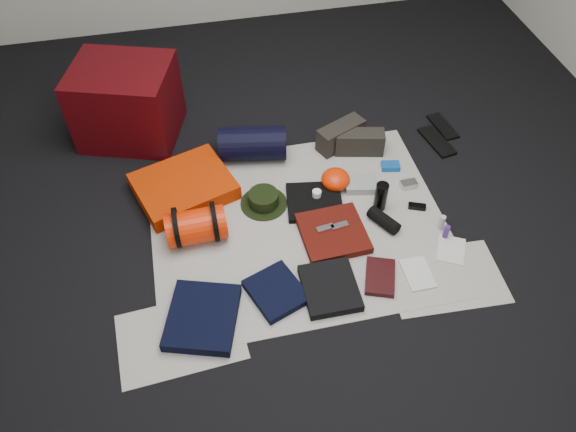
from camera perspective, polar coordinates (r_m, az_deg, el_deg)
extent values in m
cube|color=black|center=(3.10, 1.11, -1.11)|extent=(4.50, 4.50, 0.02)
cube|color=beige|center=(3.09, 1.11, -0.95)|extent=(1.60, 1.30, 0.01)
cube|color=beige|center=(2.75, -10.86, -11.95)|extent=(0.61, 0.44, 0.00)
cube|color=beige|center=(2.99, 15.66, -6.04)|extent=(0.60, 0.43, 0.00)
cube|color=#440408|center=(3.64, -16.08, 11.02)|extent=(0.70, 0.64, 0.48)
cube|color=#C82E02|center=(3.28, -10.52, 2.98)|extent=(0.63, 0.57, 0.10)
cylinder|color=red|center=(3.00, -9.32, -1.06)|extent=(0.32, 0.20, 0.19)
cylinder|color=black|center=(2.99, -11.24, -1.18)|extent=(0.02, 0.22, 0.22)
cylinder|color=black|center=(2.99, -7.46, -0.56)|extent=(0.03, 0.22, 0.22)
cylinder|color=black|center=(3.41, -3.63, 7.35)|extent=(0.43, 0.27, 0.21)
cylinder|color=black|center=(3.19, -2.47, 1.29)|extent=(0.30, 0.30, 0.01)
cylinder|color=black|center=(3.16, -2.50, 1.80)|extent=(0.17, 0.17, 0.08)
cube|color=#28251F|center=(3.52, 5.36, 8.17)|extent=(0.33, 0.23, 0.15)
cube|color=#28251F|center=(3.49, 7.27, 7.46)|extent=(0.31, 0.17, 0.15)
cube|color=black|center=(3.70, 14.88, 7.35)|extent=(0.16, 0.31, 0.02)
cube|color=black|center=(3.82, 15.45, 8.77)|extent=(0.13, 0.27, 0.01)
cube|color=black|center=(2.74, -8.68, -10.13)|extent=(0.42, 0.45, 0.06)
cube|color=black|center=(2.80, -1.20, -7.68)|extent=(0.32, 0.34, 0.04)
cube|color=black|center=(2.82, 4.28, -7.30)|extent=(0.27, 0.31, 0.05)
cube|color=black|center=(3.19, 2.70, 1.46)|extent=(0.35, 0.33, 0.03)
cube|color=#4B0E08|center=(3.03, 4.60, -1.75)|extent=(0.35, 0.35, 0.05)
ellipsoid|color=red|center=(3.26, 4.85, 3.73)|extent=(0.21, 0.21, 0.11)
cube|color=gray|center=(3.30, 7.41, 3.24)|extent=(0.20, 0.17, 0.05)
cylinder|color=black|center=(3.15, 9.42, 1.98)|extent=(0.08, 0.08, 0.18)
cylinder|color=black|center=(3.11, 9.69, -0.43)|extent=(0.16, 0.20, 0.07)
cube|color=#B2B2B7|center=(3.35, 12.16, 3.16)|extent=(0.10, 0.06, 0.04)
cube|color=#104C9C|center=(3.44, 10.37, 5.01)|extent=(0.12, 0.09, 0.03)
cylinder|color=#422373|center=(3.12, 15.77, -1.58)|extent=(0.04, 0.04, 0.09)
cylinder|color=#A9AEA9|center=(3.15, 15.33, -0.65)|extent=(0.04, 0.04, 0.09)
cube|color=black|center=(2.89, 9.34, -6.12)|extent=(0.21, 0.26, 0.03)
cube|color=beige|center=(2.96, 13.04, -5.72)|extent=(0.14, 0.20, 0.01)
cube|color=beige|center=(3.10, 16.24, -3.30)|extent=(0.21, 0.22, 0.01)
cube|color=black|center=(3.25, 12.97, 0.95)|extent=(0.11, 0.07, 0.02)
cube|color=#B2B2B7|center=(2.74, -9.66, -11.41)|extent=(0.08, 0.08, 0.01)
cylinder|color=white|center=(3.19, 2.94, 2.30)|extent=(0.05, 0.05, 0.04)
cube|color=#B2B2B7|center=(3.01, 3.80, -1.23)|extent=(0.10, 0.05, 0.01)
cube|color=#B2B2B7|center=(3.03, 5.26, -0.98)|extent=(0.10, 0.05, 0.01)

